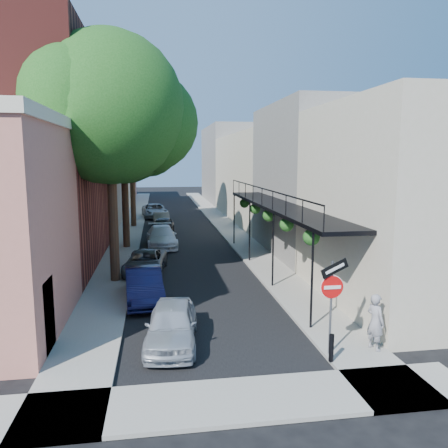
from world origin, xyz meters
name	(u,v)px	position (x,y,z in m)	size (l,w,h in m)	color
ground	(229,382)	(0.00, 0.00, 0.00)	(160.00, 160.00, 0.00)	black
road_surface	(177,221)	(0.00, 30.00, 0.01)	(6.00, 64.00, 0.01)	black
sidewalk_left	(133,221)	(-4.00, 30.00, 0.06)	(2.00, 64.00, 0.12)	gray
sidewalk_right	(219,220)	(4.00, 30.00, 0.06)	(2.00, 64.00, 0.12)	gray
sidewalk_cross	(236,401)	(0.00, -1.00, 0.06)	(12.00, 2.00, 0.12)	gray
buildings_left	(68,169)	(-9.30, 28.76, 4.94)	(10.10, 59.10, 12.00)	tan
buildings_right	(273,173)	(8.99, 29.49, 4.42)	(9.80, 55.00, 10.00)	beige
sign_post	(332,291)	(3.16, 0.97, 2.04)	(0.89, 0.17, 2.99)	#595B60
bollard	(331,348)	(3.00, 0.50, 0.52)	(0.14, 0.14, 0.80)	black
oak_near	(120,112)	(-3.37, 10.26, 7.88)	(7.48, 6.80, 11.42)	#331E14
oak_mid	(130,139)	(-3.42, 18.23, 7.06)	(6.60, 6.00, 10.20)	#331E14
oak_far	(136,129)	(-3.35, 27.27, 8.26)	(7.70, 7.00, 11.90)	#331E14
parked_car_a	(172,324)	(-1.40, 2.60, 0.66)	(1.55, 3.86, 1.32)	#9DA4AE
parked_car_b	(144,285)	(-2.39, 7.01, 0.68)	(1.43, 4.10, 1.35)	#121239
parked_car_c	(145,262)	(-2.43, 11.44, 0.58)	(1.92, 4.16, 1.16)	#4F5156
parked_car_d	(162,237)	(-1.54, 18.16, 0.68)	(1.91, 4.70, 1.36)	white
parked_car_e	(163,226)	(-1.40, 22.75, 0.66)	(1.56, 3.87, 1.32)	black
parked_car_f	(162,220)	(-1.45, 26.86, 0.62)	(1.30, 3.74, 1.23)	#676057
parked_car_g	(155,211)	(-2.04, 32.87, 0.68)	(2.26, 4.91, 1.36)	gray
pedestrian	(375,322)	(4.60, 1.07, 0.98)	(0.63, 0.41, 1.72)	gray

